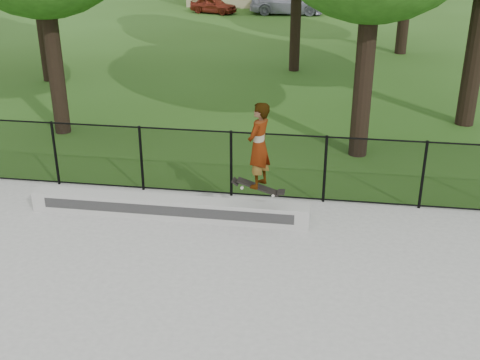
{
  "coord_description": "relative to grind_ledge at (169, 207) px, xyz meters",
  "views": [
    {
      "loc": [
        2.02,
        -5.87,
        5.69
      ],
      "look_at": [
        0.46,
        4.2,
        1.2
      ],
      "focal_mm": 45.0,
      "sensor_mm": 36.0,
      "label": 1
    }
  ],
  "objects": [
    {
      "name": "car_b",
      "position": [
        -0.35,
        29.8,
        0.34
      ],
      "size": [
        3.44,
        1.5,
        1.23
      ],
      "primitive_type": "imported",
      "rotation": [
        0.0,
        0.0,
        1.63
      ],
      "color": "black",
      "rests_on": "ground"
    },
    {
      "name": "chainlink_fence",
      "position": [
        1.09,
        1.2,
        0.54
      ],
      "size": [
        16.06,
        0.06,
        1.5
      ],
      "color": "black",
      "rests_on": "concrete_slab"
    },
    {
      "name": "grind_ledge",
      "position": [
        0.0,
        0.0,
        0.0
      ],
      "size": [
        5.7,
        0.4,
        0.42
      ],
      "primitive_type": "cube",
      "color": "#B2B2AD",
      "rests_on": "concrete_slab"
    },
    {
      "name": "car_c",
      "position": [
        0.02,
        28.22,
        0.4
      ],
      "size": [
        4.33,
        2.15,
        1.33
      ],
      "primitive_type": "imported",
      "rotation": [
        0.0,
        0.0,
        1.64
      ],
      "color": "#9593A7",
      "rests_on": "ground"
    },
    {
      "name": "skater_airborne",
      "position": [
        1.85,
        -0.18,
        1.48
      ],
      "size": [
        0.81,
        0.7,
        1.85
      ],
      "color": "black",
      "rests_on": "ground"
    },
    {
      "name": "car_a",
      "position": [
        -4.56,
        27.88,
        0.24
      ],
      "size": [
        3.21,
        2.14,
        1.02
      ],
      "primitive_type": "imported",
      "rotation": [
        0.0,
        0.0,
        1.23
      ],
      "color": "maroon",
      "rests_on": "ground"
    }
  ]
}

